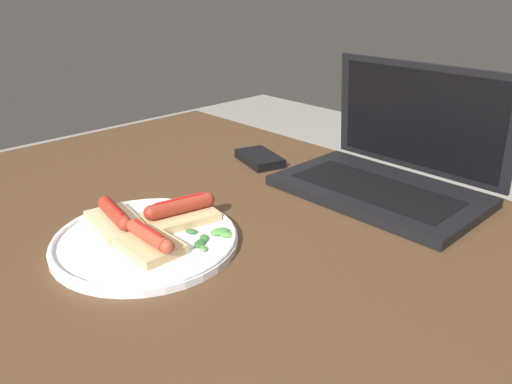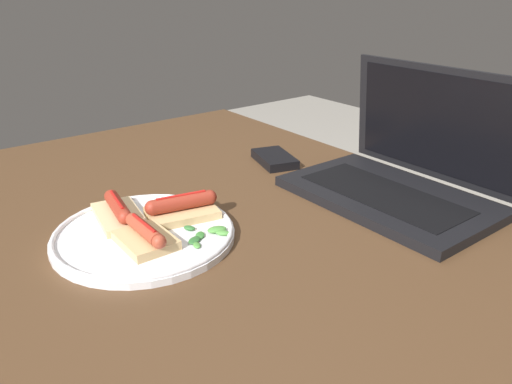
{
  "view_description": "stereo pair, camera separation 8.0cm",
  "coord_description": "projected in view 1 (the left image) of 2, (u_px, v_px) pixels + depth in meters",
  "views": [
    {
      "loc": [
        0.52,
        -0.49,
        1.08
      ],
      "look_at": [
        -0.01,
        0.02,
        0.76
      ],
      "focal_mm": 35.0,
      "sensor_mm": 36.0,
      "label": 1
    },
    {
      "loc": [
        0.57,
        -0.43,
        1.08
      ],
      "look_at": [
        -0.01,
        0.02,
        0.76
      ],
      "focal_mm": 35.0,
      "sensor_mm": 36.0,
      "label": 2
    }
  ],
  "objects": [
    {
      "name": "sausage_toast_middle",
      "position": [
        115.0,
        218.0,
        0.79
      ],
      "size": [
        0.13,
        0.09,
        0.04
      ],
      "rotation": [
        0.0,
        0.0,
        6.11
      ],
      "color": "#D6B784",
      "rests_on": "plate"
    },
    {
      "name": "sausage_toast_left",
      "position": [
        150.0,
        242.0,
        0.72
      ],
      "size": [
        0.1,
        0.07,
        0.04
      ],
      "rotation": [
        0.0,
        0.0,
        3.14
      ],
      "color": "tan",
      "rests_on": "plate"
    },
    {
      "name": "laptop",
      "position": [
        390.0,
        170.0,
        0.94
      ],
      "size": [
        0.37,
        0.25,
        0.23
      ],
      "color": "black",
      "rests_on": "desk"
    },
    {
      "name": "sausage_toast_right",
      "position": [
        181.0,
        211.0,
        0.81
      ],
      "size": [
        0.1,
        0.12,
        0.04
      ],
      "rotation": [
        0.0,
        0.0,
        1.36
      ],
      "color": "tan",
      "rests_on": "plate"
    },
    {
      "name": "external_drive",
      "position": [
        260.0,
        158.0,
        1.1
      ],
      "size": [
        0.13,
        0.1,
        0.02
      ],
      "rotation": [
        0.0,
        0.0,
        -0.3
      ],
      "color": "black",
      "rests_on": "desk"
    },
    {
      "name": "desk",
      "position": [
        253.0,
        267.0,
        0.83
      ],
      "size": [
        1.39,
        0.84,
        0.7
      ],
      "color": "#4C331E",
      "rests_on": "ground_plane"
    },
    {
      "name": "salad_pile",
      "position": [
        211.0,
        236.0,
        0.76
      ],
      "size": [
        0.07,
        0.08,
        0.01
      ],
      "color": "#4C8E3D",
      "rests_on": "plate"
    },
    {
      "name": "plate",
      "position": [
        146.0,
        240.0,
        0.76
      ],
      "size": [
        0.28,
        0.28,
        0.02
      ],
      "color": "silver",
      "rests_on": "desk"
    }
  ]
}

